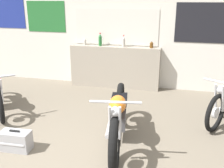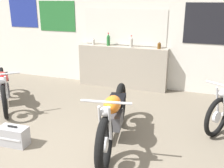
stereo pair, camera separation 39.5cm
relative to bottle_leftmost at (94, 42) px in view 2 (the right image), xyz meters
The scene contains 9 objects.
wall_back 0.95m from the bottle_leftmost, ahead, with size 10.00×0.07×2.80m.
sill_counter 0.94m from the bottle_leftmost, ahead, with size 2.15×0.28×0.99m.
bottle_leftmost is the anchor object (origin of this frame).
bottle_left_center 0.40m from the bottle_leftmost, ahead, with size 0.08×0.08×0.31m.
bottle_center 0.97m from the bottle_leftmost, ahead, with size 0.08×0.08×0.27m.
bottle_right_center 1.61m from the bottle_leftmost, ahead, with size 0.08×0.08×0.17m.
motorcycle_red 2.35m from the bottle_leftmost, 120.45° to the right, with size 1.36×1.49×0.81m.
motorcycle_orange 3.01m from the bottle_leftmost, 61.44° to the right, with size 0.65×2.04×0.88m.
hard_case_silver 3.27m from the bottle_leftmost, 89.28° to the right, with size 0.44×0.24×0.31m.
Camera 2 is at (1.67, -2.40, 2.07)m, focal length 42.00 mm.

